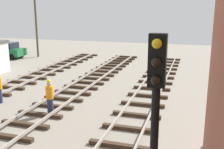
# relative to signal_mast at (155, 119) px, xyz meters

# --- Properties ---
(signal_mast) EXTENTS (0.36, 0.40, 4.90)m
(signal_mast) POSITION_rel_signal_mast_xyz_m (0.00, 0.00, 0.00)
(signal_mast) COLOR black
(signal_mast) RESTS_ON ground
(parked_car_green) EXTENTS (4.20, 2.04, 1.76)m
(parked_car_green) POSITION_rel_signal_mast_xyz_m (-19.56, 20.02, -2.20)
(parked_car_green) COLOR #1E6B38
(parked_car_green) RESTS_ON ground
(utility_pole_far) EXTENTS (1.80, 0.24, 8.36)m
(utility_pole_far) POSITION_rel_signal_mast_xyz_m (-16.58, 21.73, 1.27)
(utility_pole_far) COLOR brown
(utility_pole_far) RESTS_ON ground
(track_worker_foreground) EXTENTS (0.40, 0.40, 1.87)m
(track_worker_foreground) POSITION_rel_signal_mast_xyz_m (-6.32, 6.44, -2.17)
(track_worker_foreground) COLOR #262D4C
(track_worker_foreground) RESTS_ON ground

